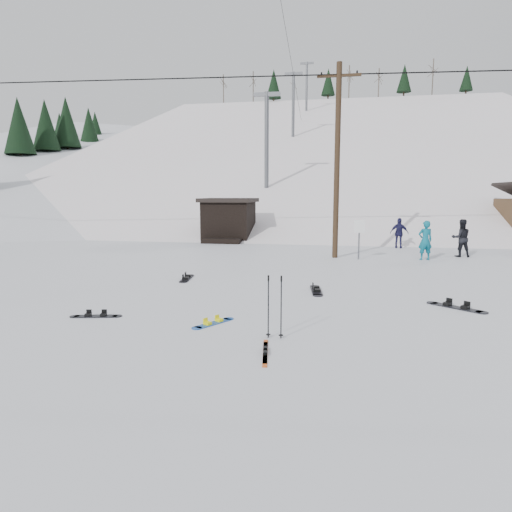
# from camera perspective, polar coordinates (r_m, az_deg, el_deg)

# --- Properties ---
(ground) EXTENTS (200.00, 200.00, 0.00)m
(ground) POSITION_cam_1_polar(r_m,az_deg,el_deg) (8.94, -5.06, -12.33)
(ground) COLOR silver
(ground) RESTS_ON ground
(ski_slope) EXTENTS (60.00, 85.24, 65.97)m
(ski_slope) POSITION_cam_1_polar(r_m,az_deg,el_deg) (64.89, 8.43, -5.64)
(ski_slope) COLOR white
(ski_slope) RESTS_ON ground
(ridge_left) EXTENTS (47.54, 95.03, 58.38)m
(ridge_left) POSITION_cam_1_polar(r_m,az_deg,el_deg) (69.35, -23.18, -4.47)
(ridge_left) COLOR silver
(ridge_left) RESTS_ON ground
(treeline_left) EXTENTS (20.00, 64.00, 10.00)m
(treeline_left) POSITION_cam_1_polar(r_m,az_deg,el_deg) (60.32, -26.38, 4.14)
(treeline_left) COLOR black
(treeline_left) RESTS_ON ground
(treeline_crest) EXTENTS (50.00, 6.00, 10.00)m
(treeline_crest) POSITION_cam_1_polar(r_m,az_deg,el_deg) (94.15, 9.36, 5.91)
(treeline_crest) COLOR black
(treeline_crest) RESTS_ON ski_slope
(utility_pole) EXTENTS (2.00, 0.26, 9.00)m
(utility_pole) POSITION_cam_1_polar(r_m,az_deg,el_deg) (22.13, 10.11, 11.91)
(utility_pole) COLOR #3A2819
(utility_pole) RESTS_ON ground
(trail_sign) EXTENTS (0.50, 0.09, 1.85)m
(trail_sign) POSITION_cam_1_polar(r_m,az_deg,el_deg) (21.73, 12.78, 2.92)
(trail_sign) COLOR #595B60
(trail_sign) RESTS_ON ground
(lift_hut) EXTENTS (3.40, 4.10, 2.75)m
(lift_hut) POSITION_cam_1_polar(r_m,az_deg,el_deg) (29.96, -3.43, 4.58)
(lift_hut) COLOR black
(lift_hut) RESTS_ON ground
(lift_tower_near) EXTENTS (2.20, 0.36, 8.00)m
(lift_tower_near) POSITION_cam_1_polar(r_m,az_deg,el_deg) (38.88, 1.34, 14.94)
(lift_tower_near) COLOR #595B60
(lift_tower_near) RESTS_ON ski_slope
(lift_tower_mid) EXTENTS (2.20, 0.36, 8.00)m
(lift_tower_mid) POSITION_cam_1_polar(r_m,az_deg,el_deg) (59.49, 4.69, 18.79)
(lift_tower_mid) COLOR #595B60
(lift_tower_mid) RESTS_ON ski_slope
(lift_tower_far) EXTENTS (2.20, 0.36, 8.00)m
(lift_tower_far) POSITION_cam_1_polar(r_m,az_deg,el_deg) (80.31, 6.36, 20.63)
(lift_tower_far) COLOR #595B60
(lift_tower_far) RESTS_ON ski_slope
(hero_snowboard) EXTENTS (0.77, 1.13, 0.09)m
(hero_snowboard) POSITION_cam_1_polar(r_m,az_deg,el_deg) (11.00, -5.36, -8.31)
(hero_snowboard) COLOR #1B52B1
(hero_snowboard) RESTS_ON ground
(hero_skis) EXTENTS (0.31, 1.50, 0.08)m
(hero_skis) POSITION_cam_1_polar(r_m,az_deg,el_deg) (9.05, 1.16, -11.89)
(hero_skis) COLOR #B64412
(hero_skis) RESTS_ON ground
(ski_poles) EXTENTS (0.37, 0.10, 1.36)m
(ski_poles) POSITION_cam_1_polar(r_m,az_deg,el_deg) (9.76, 2.35, -6.29)
(ski_poles) COLOR black
(ski_poles) RESTS_ON ground
(board_scatter_a) EXTENTS (1.28, 0.47, 0.09)m
(board_scatter_a) POSITION_cam_1_polar(r_m,az_deg,el_deg) (12.23, -19.37, -7.07)
(board_scatter_a) COLOR black
(board_scatter_a) RESTS_ON ground
(board_scatter_b) EXTENTS (0.49, 1.58, 0.11)m
(board_scatter_b) POSITION_cam_1_polar(r_m,az_deg,el_deg) (16.71, -8.66, -2.74)
(board_scatter_b) COLOR black
(board_scatter_b) RESTS_ON ground
(board_scatter_d) EXTENTS (1.38, 1.16, 0.12)m
(board_scatter_d) POSITION_cam_1_polar(r_m,az_deg,el_deg) (13.53, 23.75, -5.85)
(board_scatter_d) COLOR black
(board_scatter_d) RESTS_ON ground
(board_scatter_f) EXTENTS (0.49, 1.66, 0.12)m
(board_scatter_f) POSITION_cam_1_polar(r_m,az_deg,el_deg) (14.61, 7.53, -4.25)
(board_scatter_f) COLOR black
(board_scatter_f) RESTS_ON ground
(skier_teal) EXTENTS (0.75, 0.59, 1.82)m
(skier_teal) POSITION_cam_1_polar(r_m,az_deg,el_deg) (22.48, 20.39, 1.85)
(skier_teal) COLOR #0C6278
(skier_teal) RESTS_ON ground
(skier_dark) EXTENTS (0.95, 0.77, 1.83)m
(skier_dark) POSITION_cam_1_polar(r_m,az_deg,el_deg) (24.25, 24.26, 2.06)
(skier_dark) COLOR black
(skier_dark) RESTS_ON ground
(skier_navy) EXTENTS (1.06, 0.61, 1.70)m
(skier_navy) POSITION_cam_1_polar(r_m,az_deg,el_deg) (26.84, 17.47, 2.75)
(skier_navy) COLOR #1C1A43
(skier_navy) RESTS_ON ground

